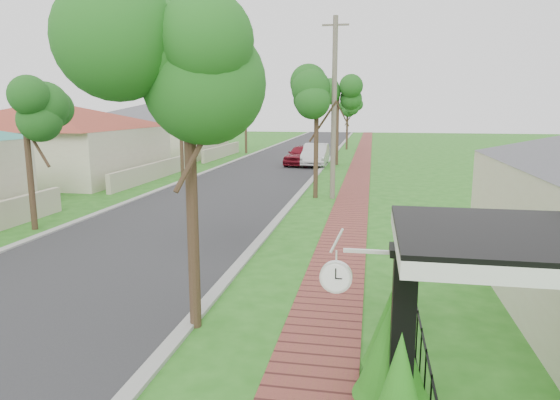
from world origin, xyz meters
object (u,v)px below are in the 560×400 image
Objects in this scene: near_tree at (188,72)px; utility_pole at (334,109)px; parked_car_white at (316,155)px; porch_post at (402,350)px; parked_car_red at (302,155)px; station_clock at (338,275)px.

near_tree is 14.55m from utility_pole.
utility_pole is at bearing -80.77° from parked_car_white.
utility_pole reaches higher than near_tree.
parked_car_white is at bearing 98.57° from porch_post.
station_clock is at bearing -71.02° from parked_car_red.
station_clock is at bearing 155.19° from porch_post.
near_tree is at bearing -95.92° from utility_pole.
station_clock is (1.38, -16.56, -2.22)m from utility_pole.
utility_pole is 7.66× the size of station_clock.
station_clock reaches higher than parked_car_red.
porch_post is 17.38m from utility_pole.
utility_pole reaches higher than station_clock.
parked_car_red is 0.73× the size of near_tree.
parked_car_red is 14.08m from utility_pole.
parked_car_red is at bearing 93.72° from near_tree.
parked_car_white is at bearing 97.04° from station_clock.
near_tree is 4.59m from station_clock.
parked_car_white is 27.97m from near_tree.
porch_post is at bearing -33.69° from near_tree.
porch_post is at bearing -82.44° from utility_pole.
station_clock is at bearing -85.22° from utility_pole.
porch_post reaches higher than parked_car_white.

